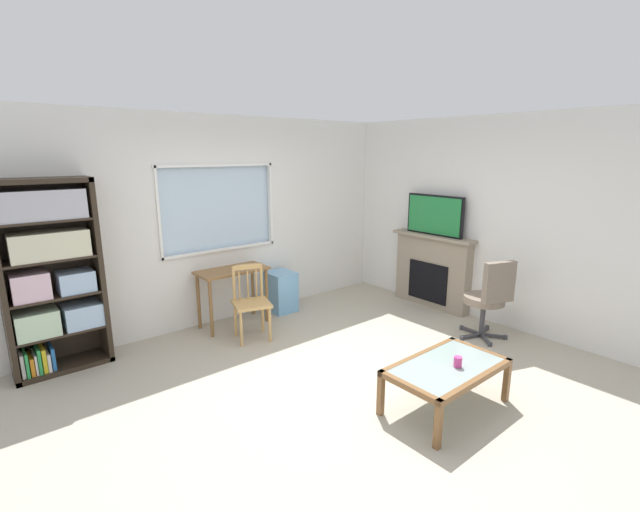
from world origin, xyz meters
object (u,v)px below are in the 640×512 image
object	(u,v)px
bookshelf	(50,271)
sippy_cup	(458,362)
fireplace	(432,270)
office_chair	(489,296)
plastic_drawer_unit	(281,291)
tv	(435,215)
coffee_table	(447,371)
desk_under_window	(232,279)
wooden_chair	(251,302)

from	to	relation	value
bookshelf	sippy_cup	world-z (taller)	bookshelf
fireplace	office_chair	world-z (taller)	fireplace
bookshelf	plastic_drawer_unit	xyz separation A→B (m)	(2.75, -0.06, -0.78)
fireplace	sippy_cup	world-z (taller)	fireplace
bookshelf	tv	distance (m)	4.74
fireplace	coffee_table	size ratio (longest dim) A/B	1.18
tv	coffee_table	distance (m)	2.88
bookshelf	sippy_cup	size ratio (longest dim) A/B	21.96
fireplace	sippy_cup	distance (m)	2.74
office_chair	sippy_cup	distance (m)	1.70
office_chair	sippy_cup	size ratio (longest dim) A/B	11.11
bookshelf	coffee_table	xyz separation A→B (m)	(2.45, -3.02, -0.70)
desk_under_window	sippy_cup	distance (m)	3.04
plastic_drawer_unit	sippy_cup	xyz separation A→B (m)	(-0.26, -3.04, 0.17)
fireplace	sippy_cup	bearing A→B (deg)	-139.22
office_chair	coffee_table	distance (m)	1.73
wooden_chair	fireplace	xyz separation A→B (m)	(2.64, -0.68, 0.07)
wooden_chair	sippy_cup	world-z (taller)	wooden_chair
plastic_drawer_unit	fireplace	xyz separation A→B (m)	(1.81, -1.25, 0.25)
wooden_chair	plastic_drawer_unit	bearing A→B (deg)	34.47
sippy_cup	desk_under_window	bearing A→B (deg)	99.90
wooden_chair	fireplace	world-z (taller)	fireplace
bookshelf	desk_under_window	bearing A→B (deg)	-3.07
desk_under_window	plastic_drawer_unit	world-z (taller)	desk_under_window
fireplace	tv	xyz separation A→B (m)	(-0.02, 0.00, 0.81)
office_chair	fireplace	bearing A→B (deg)	67.55
coffee_table	tv	bearing A→B (deg)	39.23
tv	sippy_cup	world-z (taller)	tv
coffee_table	plastic_drawer_unit	bearing A→B (deg)	84.20
bookshelf	wooden_chair	world-z (taller)	bookshelf
wooden_chair	tv	world-z (taller)	tv
wooden_chair	tv	xyz separation A→B (m)	(2.62, -0.68, 0.88)
wooden_chair	coffee_table	distance (m)	2.45
tv	wooden_chair	bearing A→B (deg)	165.37
plastic_drawer_unit	fireplace	size ratio (longest dim) A/B	0.44
coffee_table	sippy_cup	world-z (taller)	sippy_cup
bookshelf	plastic_drawer_unit	world-z (taller)	bookshelf
desk_under_window	coffee_table	size ratio (longest dim) A/B	0.83
tv	office_chair	world-z (taller)	tv
desk_under_window	wooden_chair	bearing A→B (deg)	-94.98
desk_under_window	plastic_drawer_unit	size ratio (longest dim) A/B	1.59
coffee_table	sippy_cup	distance (m)	0.13
fireplace	office_chair	distance (m)	1.27
coffee_table	wooden_chair	bearing A→B (deg)	102.32
sippy_cup	bookshelf	bearing A→B (deg)	128.88
plastic_drawer_unit	office_chair	world-z (taller)	office_chair
desk_under_window	office_chair	world-z (taller)	office_chair
fireplace	tv	world-z (taller)	tv
fireplace	sippy_cup	size ratio (longest dim) A/B	14.30
bookshelf	office_chair	distance (m)	4.80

